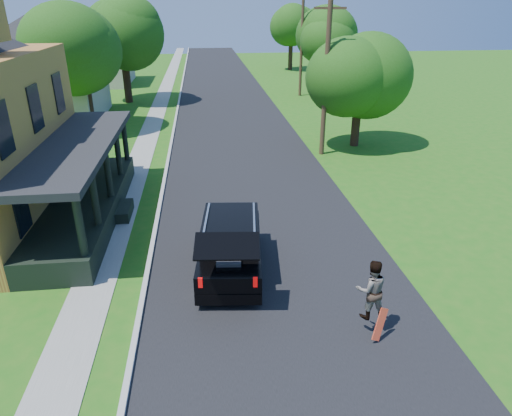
{
  "coord_description": "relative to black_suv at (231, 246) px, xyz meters",
  "views": [
    {
      "loc": [
        -2.08,
        -11.04,
        7.83
      ],
      "look_at": [
        -0.42,
        3.0,
        1.44
      ],
      "focal_mm": 32.0,
      "sensor_mm": 36.0,
      "label": 1
    }
  ],
  "objects": [
    {
      "name": "tree_left_mid",
      "position": [
        -8.25,
        19.12,
        4.59
      ],
      "size": [
        7.47,
        7.23,
        8.6
      ],
      "rotation": [
        0.0,
        0.0,
        0.36
      ],
      "color": "black",
      "rests_on": "ground"
    },
    {
      "name": "ground",
      "position": [
        1.4,
        -1.5,
        -0.86
      ],
      "size": [
        140.0,
        140.0,
        0.0
      ],
      "primitive_type": "plane",
      "color": "#1D6414",
      "rests_on": "ground"
    },
    {
      "name": "neighbor_house_far",
      "position": [
        -12.1,
        38.5,
        3.34
      ],
      "size": [
        12.78,
        12.78,
        8.3
      ],
      "color": "beige",
      "rests_on": "ground"
    },
    {
      "name": "tree_right_far",
      "position": [
        10.68,
        46.94,
        4.5
      ],
      "size": [
        6.27,
        6.46,
        8.03
      ],
      "rotation": [
        0.0,
        0.0,
        -0.43
      ],
      "color": "black",
      "rests_on": "ground"
    },
    {
      "name": "curb",
      "position": [
        -2.65,
        18.5,
        -0.86
      ],
      "size": [
        0.15,
        120.0,
        0.12
      ],
      "primitive_type": "cube",
      "color": "#ADADA8",
      "rests_on": "ground"
    },
    {
      "name": "tree_left_far",
      "position": [
        -6.92,
        28.01,
        5.66
      ],
      "size": [
        7.61,
        7.8,
        9.82
      ],
      "rotation": [
        0.0,
        0.0,
        -0.37
      ],
      "color": "black",
      "rests_on": "ground"
    },
    {
      "name": "street",
      "position": [
        1.4,
        18.5,
        -0.86
      ],
      "size": [
        8.0,
        120.0,
        0.02
      ],
      "primitive_type": "cube",
      "color": "black",
      "rests_on": "ground"
    },
    {
      "name": "front_walk",
      "position": [
        -8.1,
        4.5,
        -0.86
      ],
      "size": [
        6.5,
        1.2,
        0.03
      ],
      "primitive_type": "cube",
      "color": "gray",
      "rests_on": "ground"
    },
    {
      "name": "neighbor_house_mid",
      "position": [
        -12.1,
        22.5,
        3.34
      ],
      "size": [
        12.78,
        12.78,
        8.3
      ],
      "color": "beige",
      "rests_on": "ground"
    },
    {
      "name": "utility_pole_near",
      "position": [
        5.9,
        11.65,
        3.38
      ],
      "size": [
        1.61,
        0.51,
        8.18
      ],
      "rotation": [
        0.0,
        0.0,
        -0.24
      ],
      "color": "#402B1D",
      "rests_on": "ground"
    },
    {
      "name": "sidewalk",
      "position": [
        -4.2,
        18.5,
        -0.86
      ],
      "size": [
        1.3,
        120.0,
        0.03
      ],
      "primitive_type": "cube",
      "color": "gray",
      "rests_on": "ground"
    },
    {
      "name": "skateboard",
      "position": [
        3.49,
        -3.76,
        -0.41
      ],
      "size": [
        0.49,
        0.37,
        0.83
      ],
      "rotation": [
        0.0,
        0.0,
        0.17
      ],
      "color": "red",
      "rests_on": "ground"
    },
    {
      "name": "tree_right_near",
      "position": [
        8.25,
        13.14,
        3.8
      ],
      "size": [
        5.5,
        5.61,
        7.19
      ],
      "rotation": [
        0.0,
        0.0,
        -0.24
      ],
      "color": "black",
      "rests_on": "ground"
    },
    {
      "name": "tree_right_mid",
      "position": [
        10.63,
        29.21,
        4.57
      ],
      "size": [
        6.39,
        6.45,
        8.47
      ],
      "rotation": [
        0.0,
        0.0,
        -0.18
      ],
      "color": "black",
      "rests_on": "ground"
    },
    {
      "name": "black_suv",
      "position": [
        0.0,
        0.0,
        0.0
      ],
      "size": [
        2.28,
        4.95,
        2.24
      ],
      "rotation": [
        0.0,
        0.0,
        -0.1
      ],
      "color": "black",
      "rests_on": "ground"
    },
    {
      "name": "utility_pole_far",
      "position": [
        8.3,
        29.24,
        3.69
      ],
      "size": [
        1.54,
        0.36,
        8.81
      ],
      "rotation": [
        0.0,
        0.0,
        0.16
      ],
      "color": "#402B1D",
      "rests_on": "ground"
    },
    {
      "name": "skateboarder",
      "position": [
        3.33,
        -3.35,
        0.39
      ],
      "size": [
        0.83,
        0.66,
        1.63
      ],
      "rotation": [
        0.0,
        0.0,
        3.08
      ],
      "color": "black",
      "rests_on": "ground"
    }
  ]
}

